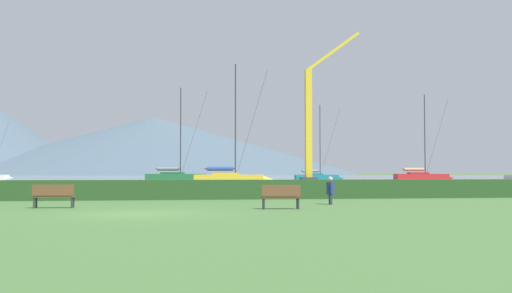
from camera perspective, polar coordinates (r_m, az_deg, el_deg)
name	(u,v)px	position (r m, az deg, el deg)	size (l,w,h in m)	color
ground_plane	(134,214)	(21.23, -11.51, -6.30)	(1000.00, 1000.00, 0.00)	#477038
harbor_water	(161,178)	(158.16, -9.02, -2.95)	(320.00, 246.00, 0.00)	#8C9EA3
hedge_line	(145,190)	(32.18, -10.52, -4.06)	(80.00, 1.20, 1.04)	#284C23
sailboat_slip_1	(177,177)	(82.40, -7.54, -2.91)	(9.17, 4.95, 13.00)	#236B38
sailboat_slip_5	(231,179)	(65.99, -2.43, -3.06)	(8.88, 3.91, 13.40)	gold
sailboat_slip_6	(422,177)	(93.20, 15.44, -2.79)	(9.04, 3.42, 13.12)	red
sailboat_slip_7	(317,177)	(95.01, 5.83, -2.91)	(7.89, 2.81, 12.06)	#19707A
park_bench_near_path	(281,196)	(23.60, 2.38, -4.67)	(1.54, 0.60, 0.95)	brown
park_bench_under_tree	(54,195)	(25.59, -18.63, -4.37)	(1.66, 0.58, 0.95)	brown
person_seated_viewer	(330,189)	(27.19, 7.07, -4.03)	(0.36, 0.57, 1.25)	#2D3347
dock_crane	(311,131)	(76.63, 5.19, 1.45)	(7.80, 2.00, 19.63)	#333338
distant_hill_west_ridge	(154,146)	(406.29, -9.60, 0.06)	(271.05, 271.05, 38.21)	#4C6070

